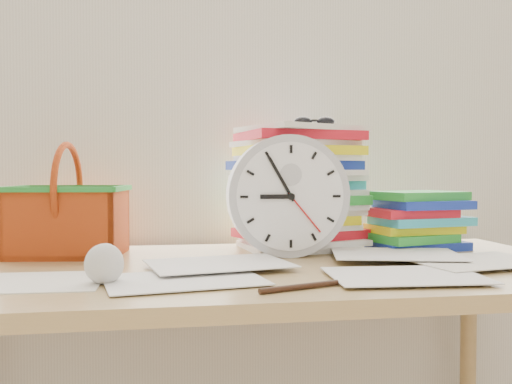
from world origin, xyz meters
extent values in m
cube|color=silver|center=(0.00, 2.00, 1.35)|extent=(4.00, 0.04, 2.70)
cube|color=silver|center=(0.00, 1.98, 1.30)|extent=(2.40, 0.01, 2.50)
cube|color=#A7864E|center=(0.00, 1.60, 0.73)|extent=(1.40, 0.70, 0.03)
cylinder|color=#A7864E|center=(0.65, 1.90, 0.36)|extent=(0.04, 0.04, 0.72)
cylinder|color=#B4B4B8|center=(0.08, 1.70, 0.89)|extent=(0.28, 0.06, 0.28)
sphere|color=silver|center=(-0.30, 1.44, 0.79)|extent=(0.07, 0.07, 0.07)
cylinder|color=black|center=(0.02, 1.34, 0.76)|extent=(0.15, 0.06, 0.01)
camera|label=1|loc=(-0.20, 0.44, 0.94)|focal=40.00mm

